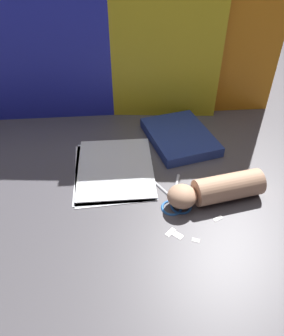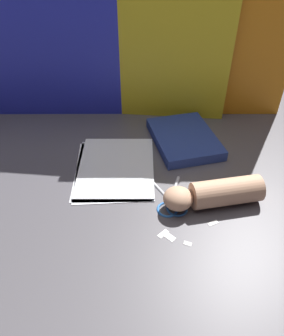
{
  "view_description": "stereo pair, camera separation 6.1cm",
  "coord_description": "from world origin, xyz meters",
  "px_view_note": "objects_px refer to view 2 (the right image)",
  "views": [
    {
      "loc": [
        -0.02,
        -0.73,
        0.63
      ],
      "look_at": [
        0.04,
        -0.02,
        0.06
      ],
      "focal_mm": 35.0,
      "sensor_mm": 36.0,
      "label": 1
    },
    {
      "loc": [
        0.04,
        -0.73,
        0.63
      ],
      "look_at": [
        0.04,
        -0.02,
        0.06
      ],
      "focal_mm": 35.0,
      "sensor_mm": 36.0,
      "label": 2
    }
  ],
  "objects_px": {
    "book_closed": "(185,139)",
    "scissors": "(172,202)",
    "paper_stack": "(116,168)",
    "hand_forearm": "(216,194)"
  },
  "relations": [
    {
      "from": "book_closed",
      "to": "hand_forearm",
      "type": "distance_m",
      "value": 0.29
    },
    {
      "from": "paper_stack",
      "to": "scissors",
      "type": "distance_m",
      "value": 0.22
    },
    {
      "from": "book_closed",
      "to": "scissors",
      "type": "xyz_separation_m",
      "value": [
        -0.06,
        -0.29,
        -0.01
      ]
    },
    {
      "from": "book_closed",
      "to": "scissors",
      "type": "bearing_deg",
      "value": -102.4
    },
    {
      "from": "scissors",
      "to": "book_closed",
      "type": "bearing_deg",
      "value": 77.6
    },
    {
      "from": "book_closed",
      "to": "hand_forearm",
      "type": "relative_size",
      "value": 1.09
    },
    {
      "from": "scissors",
      "to": "paper_stack",
      "type": "bearing_deg",
      "value": 137.46
    },
    {
      "from": "hand_forearm",
      "to": "book_closed",
      "type": "bearing_deg",
      "value": 99.78
    },
    {
      "from": "paper_stack",
      "to": "book_closed",
      "type": "xyz_separation_m",
      "value": [
        0.23,
        0.14,
        0.01
      ]
    },
    {
      "from": "paper_stack",
      "to": "hand_forearm",
      "type": "xyz_separation_m",
      "value": [
        0.28,
        -0.15,
        0.03
      ]
    }
  ]
}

